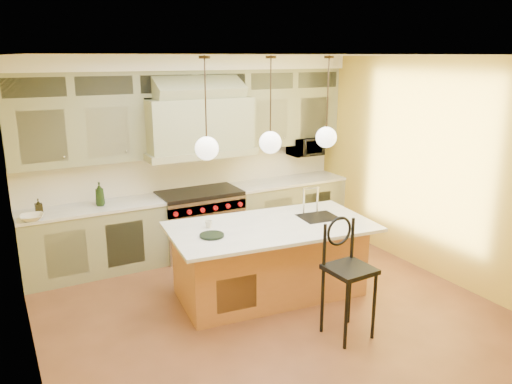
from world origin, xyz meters
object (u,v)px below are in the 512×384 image
kitchen_island (270,258)px  counter_stool (347,270)px  range (200,221)px  microwave (305,146)px

kitchen_island → counter_stool: 1.26m
counter_stool → kitchen_island: bearing=98.3°
kitchen_island → counter_stool: size_ratio=2.00×
range → microwave: microwave is taller
counter_stool → range: bearing=96.4°
range → microwave: (1.95, 0.11, 0.96)m
range → counter_stool: (0.47, -2.90, 0.25)m
counter_stool → microwave: size_ratio=2.36×
counter_stool → microwave: bearing=61.1°
range → counter_stool: size_ratio=0.94×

